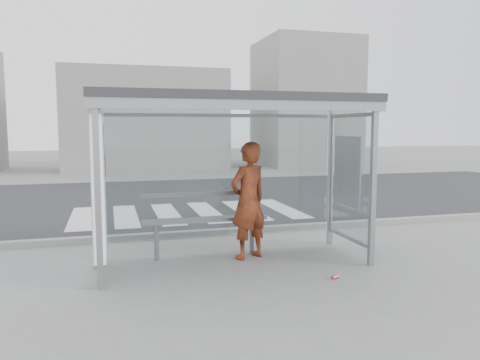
{
  "coord_description": "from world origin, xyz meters",
  "views": [
    {
      "loc": [
        -1.85,
        -6.92,
        2.12
      ],
      "look_at": [
        0.16,
        0.2,
        1.29
      ],
      "focal_mm": 35.0,
      "sensor_mm": 36.0,
      "label": 1
    }
  ],
  "objects_px": {
    "soda_can": "(335,277)",
    "bench": "(205,219)",
    "bus_shelter": "(209,137)",
    "person": "(248,201)"
  },
  "relations": [
    {
      "from": "soda_can",
      "to": "bench",
      "type": "bearing_deg",
      "value": 132.98
    },
    {
      "from": "bus_shelter",
      "to": "soda_can",
      "type": "xyz_separation_m",
      "value": [
        1.54,
        -1.2,
        -1.95
      ]
    },
    {
      "from": "bench",
      "to": "soda_can",
      "type": "relative_size",
      "value": 18.84
    },
    {
      "from": "bench",
      "to": "person",
      "type": "bearing_deg",
      "value": -22.67
    },
    {
      "from": "bus_shelter",
      "to": "bench",
      "type": "bearing_deg",
      "value": 88.12
    },
    {
      "from": "person",
      "to": "soda_can",
      "type": "xyz_separation_m",
      "value": [
        0.87,
        -1.36,
        -0.92
      ]
    },
    {
      "from": "bus_shelter",
      "to": "person",
      "type": "relative_size",
      "value": 2.24
    },
    {
      "from": "person",
      "to": "soda_can",
      "type": "bearing_deg",
      "value": 98.67
    },
    {
      "from": "soda_can",
      "to": "bus_shelter",
      "type": "bearing_deg",
      "value": 141.98
    },
    {
      "from": "person",
      "to": "bench",
      "type": "distance_m",
      "value": 0.79
    }
  ]
}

